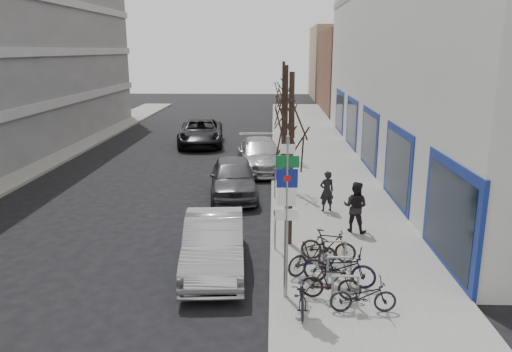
# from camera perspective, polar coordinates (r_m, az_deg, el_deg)

# --- Properties ---
(ground) EXTENTS (120.00, 120.00, 0.00)m
(ground) POSITION_cam_1_polar(r_m,az_deg,el_deg) (13.08, -7.54, -13.83)
(ground) COLOR black
(ground) RESTS_ON ground
(sidewalk_east) EXTENTS (5.00, 70.00, 0.15)m
(sidewalk_east) POSITION_cam_1_polar(r_m,az_deg,el_deg) (22.34, 8.20, -1.61)
(sidewalk_east) COLOR slate
(sidewalk_east) RESTS_ON ground
(brick_building_far) EXTENTS (12.00, 14.00, 8.00)m
(brick_building_far) POSITION_cam_1_polar(r_m,az_deg,el_deg) (52.55, 14.32, 11.53)
(brick_building_far) COLOR brown
(brick_building_far) RESTS_ON ground
(tan_building_far) EXTENTS (13.00, 12.00, 9.00)m
(tan_building_far) POSITION_cam_1_polar(r_m,az_deg,el_deg) (67.36, 12.08, 12.59)
(tan_building_far) COLOR #937A5B
(tan_building_far) RESTS_ON ground
(highway_sign_pole) EXTENTS (0.55, 0.10, 4.20)m
(highway_sign_pole) POSITION_cam_1_polar(r_m,az_deg,el_deg) (11.94, 3.53, -3.69)
(highway_sign_pole) COLOR gray
(highway_sign_pole) RESTS_ON ground
(bike_rack) EXTENTS (0.66, 2.26, 0.83)m
(bike_rack) POSITION_cam_1_polar(r_m,az_deg,el_deg) (13.27, 9.49, -10.30)
(bike_rack) COLOR gray
(bike_rack) RESTS_ON sidewalk_east
(tree_near) EXTENTS (1.80, 1.80, 5.50)m
(tree_near) POSITION_cam_1_polar(r_m,az_deg,el_deg) (15.01, 4.06, 6.47)
(tree_near) COLOR black
(tree_near) RESTS_ON ground
(tree_mid) EXTENTS (1.80, 1.80, 5.50)m
(tree_mid) POSITION_cam_1_polar(r_m,az_deg,el_deg) (21.46, 3.47, 8.83)
(tree_mid) COLOR black
(tree_mid) RESTS_ON ground
(tree_far) EXTENTS (1.80, 1.80, 5.50)m
(tree_far) POSITION_cam_1_polar(r_m,az_deg,el_deg) (27.94, 3.15, 10.09)
(tree_far) COLOR black
(tree_far) RESTS_ON ground
(meter_front) EXTENTS (0.10, 0.08, 1.27)m
(meter_front) POSITION_cam_1_polar(r_m,az_deg,el_deg) (15.28, 2.22, -5.70)
(meter_front) COLOR gray
(meter_front) RESTS_ON sidewalk_east
(meter_mid) EXTENTS (0.10, 0.08, 1.27)m
(meter_mid) POSITION_cam_1_polar(r_m,az_deg,el_deg) (20.54, 2.18, -0.45)
(meter_mid) COLOR gray
(meter_mid) RESTS_ON sidewalk_east
(meter_back) EXTENTS (0.10, 0.08, 1.27)m
(meter_back) POSITION_cam_1_polar(r_m,az_deg,el_deg) (25.89, 2.16, 2.65)
(meter_back) COLOR gray
(meter_back) RESTS_ON sidewalk_east
(bike_near_left) EXTENTS (0.50, 1.55, 0.94)m
(bike_near_left) POSITION_cam_1_polar(r_m,az_deg,el_deg) (12.06, 5.35, -13.01)
(bike_near_left) COLOR black
(bike_near_left) RESTS_ON sidewalk_east
(bike_near_right) EXTENTS (1.54, 0.65, 0.91)m
(bike_near_right) POSITION_cam_1_polar(r_m,az_deg,el_deg) (12.62, 8.55, -11.89)
(bike_near_right) COLOR black
(bike_near_right) RESTS_ON sidewalk_east
(bike_mid_curb) EXTENTS (2.01, 1.10, 1.17)m
(bike_mid_curb) POSITION_cam_1_polar(r_m,az_deg,el_deg) (13.31, 9.51, -9.87)
(bike_mid_curb) COLOR black
(bike_mid_curb) RESTS_ON sidewalk_east
(bike_mid_inner) EXTENTS (1.66, 1.33, 1.01)m
(bike_mid_inner) POSITION_cam_1_polar(r_m,az_deg,el_deg) (13.90, 6.49, -9.04)
(bike_mid_inner) COLOR black
(bike_mid_inner) RESTS_ON sidewalk_east
(bike_far_curb) EXTENTS (1.58, 0.53, 0.96)m
(bike_far_curb) POSITION_cam_1_polar(r_m,az_deg,el_deg) (12.19, 12.17, -12.93)
(bike_far_curb) COLOR black
(bike_far_curb) RESTS_ON sidewalk_east
(bike_far_inner) EXTENTS (1.68, 0.82, 0.98)m
(bike_far_inner) POSITION_cam_1_polar(r_m,az_deg,el_deg) (14.69, 8.27, -7.83)
(bike_far_inner) COLOR black
(bike_far_inner) RESTS_ON sidewalk_east
(parked_car_front) EXTENTS (2.02, 4.84, 1.56)m
(parked_car_front) POSITION_cam_1_polar(r_m,az_deg,el_deg) (14.34, -4.82, -7.71)
(parked_car_front) COLOR #ADADB2
(parked_car_front) RESTS_ON ground
(parked_car_mid) EXTENTS (2.46, 5.04, 1.65)m
(parked_car_mid) POSITION_cam_1_polar(r_m,az_deg,el_deg) (21.32, -2.59, -0.15)
(parked_car_mid) COLOR #444448
(parked_car_mid) RESTS_ON ground
(parked_car_back) EXTENTS (2.89, 5.74, 1.60)m
(parked_car_back) POSITION_cam_1_polar(r_m,az_deg,el_deg) (26.02, 0.51, 2.45)
(parked_car_back) COLOR #A6A7AB
(parked_car_back) RESTS_ON ground
(lane_car) EXTENTS (3.36, 6.28, 1.68)m
(lane_car) POSITION_cam_1_polar(r_m,az_deg,el_deg) (33.07, -6.31, 4.98)
(lane_car) COLOR black
(lane_car) RESTS_ON ground
(pedestrian_near) EXTENTS (0.65, 0.52, 1.56)m
(pedestrian_near) POSITION_cam_1_polar(r_m,az_deg,el_deg) (19.05, 8.09, -1.72)
(pedestrian_near) COLOR black
(pedestrian_near) RESTS_ON sidewalk_east
(pedestrian_far) EXTENTS (0.77, 0.67, 1.76)m
(pedestrian_far) POSITION_cam_1_polar(r_m,az_deg,el_deg) (17.06, 11.28, -3.43)
(pedestrian_far) COLOR black
(pedestrian_far) RESTS_ON sidewalk_east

